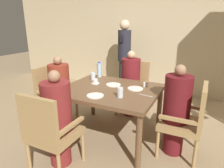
{
  "coord_description": "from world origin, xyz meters",
  "views": [
    {
      "loc": [
        1.15,
        -2.32,
        1.6
      ],
      "look_at": [
        0.0,
        0.05,
        0.77
      ],
      "focal_mm": 32.0,
      "sensor_mm": 36.0,
      "label": 1
    }
  ],
  "objects_px": {
    "chair_left_side": "(53,93)",
    "plate_main_right": "(95,96)",
    "chair_near_corner": "(49,130)",
    "chair_right_side": "(188,118)",
    "diner_in_near_chair": "(58,118)",
    "plate_dessert_center": "(135,89)",
    "plate_main_left": "(113,85)",
    "standing_host": "(124,56)",
    "bowl_small": "(65,89)",
    "diner_in_right_chair": "(176,110)",
    "glass_tall_near": "(93,76)",
    "chair_far_side": "(133,85)",
    "glass_tall_mid": "(120,93)",
    "water_bottle": "(99,70)",
    "teacup_with_saucer": "(95,82)",
    "diner_in_left_chair": "(60,90)",
    "diner_in_far_chair": "(130,83)"
  },
  "relations": [
    {
      "from": "chair_far_side",
      "to": "plate_dessert_center",
      "type": "relative_size",
      "value": 4.37
    },
    {
      "from": "standing_host",
      "to": "diner_in_near_chair",
      "type": "bearing_deg",
      "value": -84.37
    },
    {
      "from": "diner_in_right_chair",
      "to": "plate_main_left",
      "type": "bearing_deg",
      "value": 170.17
    },
    {
      "from": "chair_right_side",
      "to": "bowl_small",
      "type": "bearing_deg",
      "value": -167.23
    },
    {
      "from": "plate_main_right",
      "to": "glass_tall_near",
      "type": "height_order",
      "value": "glass_tall_near"
    },
    {
      "from": "bowl_small",
      "to": "water_bottle",
      "type": "xyz_separation_m",
      "value": [
        0.07,
        0.82,
        0.1
      ]
    },
    {
      "from": "chair_right_side",
      "to": "chair_far_side",
      "type": "bearing_deg",
      "value": 137.94
    },
    {
      "from": "plate_main_right",
      "to": "diner_in_right_chair",
      "type": "bearing_deg",
      "value": 20.3
    },
    {
      "from": "chair_near_corner",
      "to": "plate_main_left",
      "type": "bearing_deg",
      "value": 78.06
    },
    {
      "from": "bowl_small",
      "to": "glass_tall_mid",
      "type": "bearing_deg",
      "value": 7.71
    },
    {
      "from": "diner_in_right_chair",
      "to": "diner_in_near_chair",
      "type": "xyz_separation_m",
      "value": [
        -1.15,
        -0.79,
        -0.01
      ]
    },
    {
      "from": "plate_main_left",
      "to": "glass_tall_near",
      "type": "bearing_deg",
      "value": 165.99
    },
    {
      "from": "chair_far_side",
      "to": "plate_dessert_center",
      "type": "height_order",
      "value": "chair_far_side"
    },
    {
      "from": "standing_host",
      "to": "water_bottle",
      "type": "relative_size",
      "value": 6.51
    },
    {
      "from": "water_bottle",
      "to": "standing_host",
      "type": "bearing_deg",
      "value": 93.2
    },
    {
      "from": "chair_near_corner",
      "to": "chair_right_side",
      "type": "bearing_deg",
      "value": 35.78
    },
    {
      "from": "chair_left_side",
      "to": "chair_near_corner",
      "type": "relative_size",
      "value": 1.0
    },
    {
      "from": "chair_near_corner",
      "to": "glass_tall_mid",
      "type": "height_order",
      "value": "chair_near_corner"
    },
    {
      "from": "chair_right_side",
      "to": "plate_main_left",
      "type": "relative_size",
      "value": 4.37
    },
    {
      "from": "plate_main_right",
      "to": "chair_far_side",
      "type": "bearing_deg",
      "value": 88.29
    },
    {
      "from": "standing_host",
      "to": "plate_main_right",
      "type": "distance_m",
      "value": 2.11
    },
    {
      "from": "chair_left_side",
      "to": "chair_far_side",
      "type": "xyz_separation_m",
      "value": [
        1.03,
        0.93,
        0.0
      ]
    },
    {
      "from": "chair_far_side",
      "to": "chair_near_corner",
      "type": "xyz_separation_m",
      "value": [
        -0.26,
        -1.86,
        0.0
      ]
    },
    {
      "from": "plate_dessert_center",
      "to": "teacup_with_saucer",
      "type": "height_order",
      "value": "teacup_with_saucer"
    },
    {
      "from": "diner_in_near_chair",
      "to": "glass_tall_mid",
      "type": "distance_m",
      "value": 0.78
    },
    {
      "from": "plate_main_left",
      "to": "plate_main_right",
      "type": "height_order",
      "value": "same"
    },
    {
      "from": "diner_in_near_chair",
      "to": "plate_main_left",
      "type": "xyz_separation_m",
      "value": [
        0.23,
        0.95,
        0.15
      ]
    },
    {
      "from": "plate_main_left",
      "to": "plate_dessert_center",
      "type": "relative_size",
      "value": 1.0
    },
    {
      "from": "chair_right_side",
      "to": "plate_main_left",
      "type": "xyz_separation_m",
      "value": [
        -1.06,
        0.16,
        0.23
      ]
    },
    {
      "from": "chair_right_side",
      "to": "water_bottle",
      "type": "relative_size",
      "value": 3.66
    },
    {
      "from": "chair_far_side",
      "to": "diner_in_far_chair",
      "type": "height_order",
      "value": "diner_in_far_chair"
    },
    {
      "from": "diner_in_left_chair",
      "to": "chair_far_side",
      "type": "bearing_deg",
      "value": 46.27
    },
    {
      "from": "chair_right_side",
      "to": "plate_main_left",
      "type": "height_order",
      "value": "chair_right_side"
    },
    {
      "from": "chair_left_side",
      "to": "diner_in_right_chair",
      "type": "relative_size",
      "value": 0.81
    },
    {
      "from": "diner_in_right_chair",
      "to": "plate_main_right",
      "type": "height_order",
      "value": "diner_in_right_chair"
    },
    {
      "from": "plate_dessert_center",
      "to": "glass_tall_mid",
      "type": "xyz_separation_m",
      "value": [
        -0.06,
        -0.38,
        0.06
      ]
    },
    {
      "from": "standing_host",
      "to": "bowl_small",
      "type": "xyz_separation_m",
      "value": [
        0.0,
        -2.06,
        -0.14
      ]
    },
    {
      "from": "standing_host",
      "to": "plate_dessert_center",
      "type": "height_order",
      "value": "standing_host"
    },
    {
      "from": "chair_near_corner",
      "to": "plate_main_left",
      "type": "height_order",
      "value": "chair_near_corner"
    },
    {
      "from": "diner_in_near_chair",
      "to": "plate_dessert_center",
      "type": "bearing_deg",
      "value": 58.02
    },
    {
      "from": "diner_in_right_chair",
      "to": "glass_tall_near",
      "type": "relative_size",
      "value": 9.29
    },
    {
      "from": "chair_right_side",
      "to": "plate_dessert_center",
      "type": "relative_size",
      "value": 4.37
    },
    {
      "from": "plate_main_left",
      "to": "plate_main_right",
      "type": "distance_m",
      "value": 0.5
    },
    {
      "from": "chair_left_side",
      "to": "plate_main_right",
      "type": "xyz_separation_m",
      "value": [
        0.99,
        -0.34,
        0.23
      ]
    },
    {
      "from": "glass_tall_near",
      "to": "plate_dessert_center",
      "type": "bearing_deg",
      "value": -9.69
    },
    {
      "from": "standing_host",
      "to": "plate_main_right",
      "type": "bearing_deg",
      "value": -77.16
    },
    {
      "from": "standing_host",
      "to": "glass_tall_near",
      "type": "bearing_deg",
      "value": -86.98
    },
    {
      "from": "plate_main_left",
      "to": "bowl_small",
      "type": "xyz_separation_m",
      "value": [
        -0.47,
        -0.51,
        0.01
      ]
    },
    {
      "from": "diner_in_right_chair",
      "to": "glass_tall_near",
      "type": "xyz_separation_m",
      "value": [
        -1.32,
        0.26,
        0.2
      ]
    },
    {
      "from": "standing_host",
      "to": "glass_tall_mid",
      "type": "distance_m",
      "value": 2.1
    }
  ]
}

